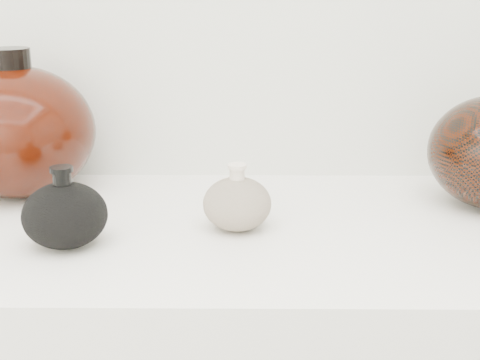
{
  "coord_description": "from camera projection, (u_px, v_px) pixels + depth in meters",
  "views": [
    {
      "loc": [
        0.04,
        0.06,
        1.24
      ],
      "look_at": [
        0.03,
        0.92,
        0.98
      ],
      "focal_mm": 50.0,
      "sensor_mm": 36.0,
      "label": 1
    }
  ],
  "objects": [
    {
      "name": "left_round_pot",
      "position": [
        17.0,
        131.0,
        1.06
      ],
      "size": [
        0.29,
        0.29,
        0.24
      ],
      "color": "black",
      "rests_on": "display_counter"
    },
    {
      "name": "cream_gourd_vase",
      "position": [
        237.0,
        203.0,
        0.93
      ],
      "size": [
        0.11,
        0.11,
        0.09
      ],
      "color": "beige",
      "rests_on": "display_counter"
    },
    {
      "name": "black_gourd_vase",
      "position": [
        65.0,
        214.0,
        0.87
      ],
      "size": [
        0.15,
        0.15,
        0.11
      ],
      "color": "black",
      "rests_on": "display_counter"
    }
  ]
}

